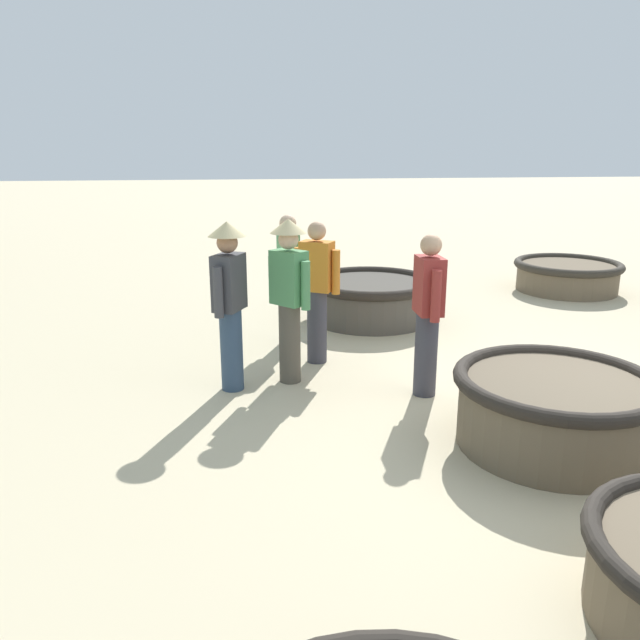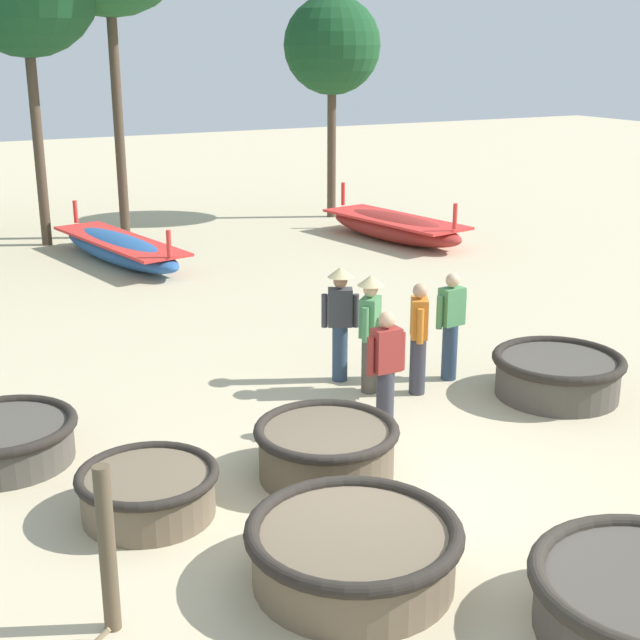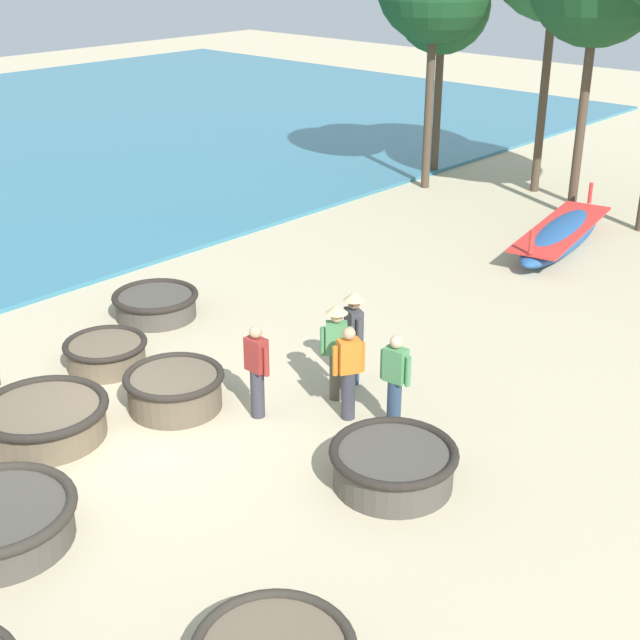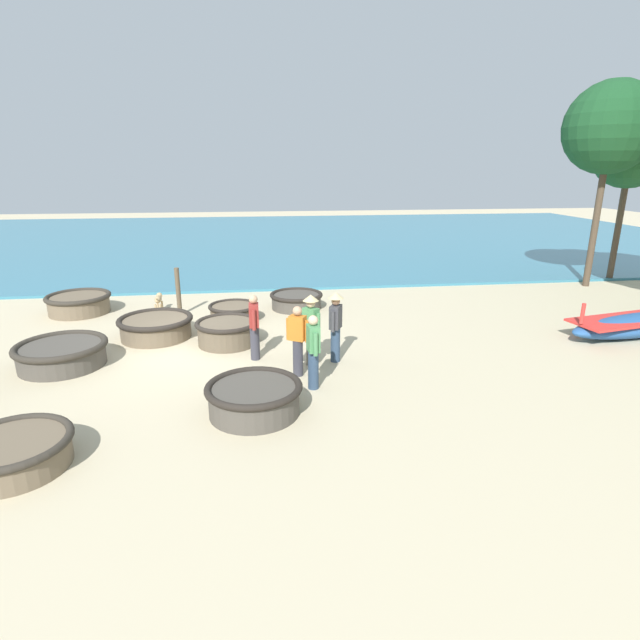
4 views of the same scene
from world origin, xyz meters
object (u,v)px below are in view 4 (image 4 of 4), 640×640
coracle_far_right (254,397)px  mooring_post_mid_beach (178,292)px  fisherman_by_coracle (311,325)px  tree_right_mid (611,128)px  fisherman_hauling (336,322)px  fisherman_with_hat (313,350)px  coracle_weathered (13,452)px  coracle_upturned (62,353)px  tree_rightmost (631,151)px  coracle_center (234,312)px  fisherman_standing_left (254,326)px  dog (158,299)px  fisherman_crouching (298,339)px  coracle_far_left (79,303)px  coracle_front_left (296,300)px  coracle_front_right (156,326)px  coracle_tilted (227,331)px

coracle_far_right → mooring_post_mid_beach: size_ratio=1.22×
fisherman_by_coracle → tree_right_mid: 13.95m
fisherman_hauling → fisherman_with_hat: bearing=-25.7°
coracle_weathered → coracle_upturned: coracle_upturned is taller
fisherman_by_coracle → tree_rightmost: bearing=119.8°
coracle_center → fisherman_by_coracle: size_ratio=0.88×
coracle_far_right → fisherman_with_hat: bearing=128.0°
fisherman_standing_left → coracle_upturned: bearing=-91.8°
coracle_weathered → coracle_center: 7.84m
dog → tree_right_mid: size_ratio=0.09×
coracle_weathered → mooring_post_mid_beach: bearing=170.5°
fisherman_crouching → fisherman_with_hat: bearing=19.6°
coracle_far_left → tree_rightmost: 20.30m
fisherman_hauling → fisherman_crouching: bearing=-53.0°
coracle_upturned → dog: size_ratio=2.95×
coracle_weathered → coracle_center: coracle_center is taller
fisherman_crouching → coracle_far_right: bearing=-30.0°
coracle_far_left → coracle_front_left: size_ratio=1.13×
coracle_upturned → dog: (-4.44, 1.38, 0.06)m
mooring_post_mid_beach → dog: bearing=-128.1°
fisherman_standing_left → tree_rightmost: 16.32m
coracle_weathered → coracle_far_right: 3.84m
coracle_front_right → coracle_tilted: bearing=69.0°
coracle_weathered → coracle_far_left: (-8.69, -1.79, 0.06)m
fisherman_crouching → coracle_far_left: bearing=-132.1°
fisherman_with_hat → tree_right_mid: bearing=124.5°
coracle_front_left → coracle_front_right: size_ratio=0.87×
coracle_front_left → tree_rightmost: size_ratio=0.27×
coracle_upturned → tree_right_mid: (-5.93, 17.01, 5.36)m
coracle_front_left → fisherman_with_hat: bearing=-1.5°
fisherman_hauling → dog: fisherman_hauling is taller
coracle_weathered → coracle_far_right: coracle_far_right is taller
coracle_upturned → coracle_front_left: coracle_upturned is taller
mooring_post_mid_beach → coracle_far_right: bearing=18.5°
coracle_front_left → fisherman_hauling: (4.69, 0.52, 0.68)m
coracle_front_left → coracle_center: 2.25m
coracle_tilted → fisherman_with_hat: size_ratio=1.03×
tree_rightmost → coracle_upturned: bearing=-70.1°
coracle_upturned → coracle_front_left: size_ratio=1.19×
fisherman_standing_left → coracle_tilted: bearing=-149.3°
coracle_center → tree_rightmost: size_ratio=0.23×
fisherman_standing_left → fisherman_crouching: 1.42m
tree_rightmost → tree_right_mid: bearing=-62.6°
coracle_upturned → fisherman_hauling: size_ratio=1.21×
coracle_upturned → coracle_tilted: 3.82m
coracle_far_right → coracle_front_left: size_ratio=1.06×
coracle_tilted → fisherman_hauling: size_ratio=0.97×
fisherman_standing_left → tree_right_mid: 14.82m
coracle_far_left → fisherman_with_hat: size_ratio=1.23×
coracle_front_left → coracle_weathered: bearing=-30.8°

